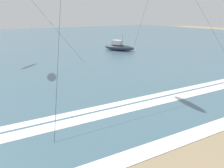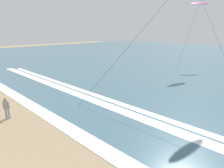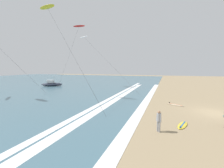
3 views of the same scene
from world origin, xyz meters
name	(u,v)px [view 3 (image 3 of 3)]	position (x,y,z in m)	size (l,w,h in m)	color
ground_plane	(215,113)	(0.00, 0.00, 0.00)	(160.00, 160.00, 0.00)	#9E8763
wave_foam_shoreline	(145,104)	(1.68, 7.51, 0.01)	(48.32, 1.02, 0.01)	white
wave_foam_mid_break	(105,106)	(-1.34, 11.95, 0.01)	(50.56, 1.01, 0.01)	white
wave_foam_outer_break	(106,101)	(1.66, 13.00, 0.01)	(53.97, 0.70, 0.01)	white
surfer_mid_group	(159,119)	(-6.86, 5.32, 0.96)	(0.42, 0.43, 1.60)	gray
surfboard_foreground_flat	(175,105)	(2.33, 3.72, 0.05)	(1.52, 2.14, 0.25)	beige
surfboard_near_water	(183,125)	(-4.94, 3.52, 0.05)	(2.18, 1.19, 0.25)	yellow
kite_red_low_near	(79,27)	(15.63, 25.95, 14.93)	(1.14, 8.46, 15.26)	red
kite_white_mid_center	(84,37)	(14.90, 24.12, 12.10)	(6.55, 16.26, 12.43)	white
kite_yellow_far_left	(47,8)	(0.74, 22.04, 13.67)	(6.39, 13.50, 14.01)	yellow
offshore_boat	(52,84)	(13.05, 32.85, 0.55)	(3.92, 5.40, 2.70)	#2D3342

